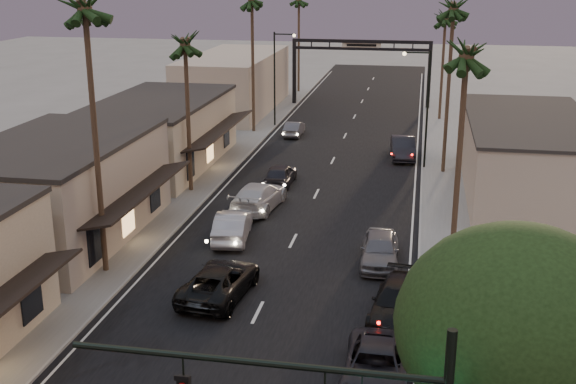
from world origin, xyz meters
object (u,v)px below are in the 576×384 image
at_px(palm_lc, 185,37).
at_px(palm_rb, 454,3).
at_px(streetlight_right, 424,100).
at_px(streetlight_left, 277,71).
at_px(palm_lb, 84,0).
at_px(oncoming_pickup, 220,281).
at_px(curbside_near, 376,367).
at_px(oncoming_silver, 233,225).
at_px(curbside_black, 398,302).
at_px(corner_tree, 520,336).
at_px(palm_rc, 446,14).
at_px(palm_ra, 467,47).
at_px(arch, 361,56).

xyz_separation_m(palm_lc, palm_rb, (17.20, 8.00, 1.95)).
relative_size(streetlight_right, streetlight_left, 1.00).
bearing_deg(palm_lb, oncoming_pickup, -14.59).
distance_m(streetlight_right, palm_rb, 7.35).
bearing_deg(curbside_near, oncoming_silver, 124.17).
height_order(palm_lc, curbside_black, palm_lc).
bearing_deg(palm_rb, corner_tree, -88.63).
relative_size(palm_lc, palm_rb, 0.86).
bearing_deg(corner_tree, palm_rc, 90.89).
bearing_deg(palm_rb, palm_ra, -90.00).
xyz_separation_m(oncoming_pickup, curbside_near, (7.72, -6.17, -0.06)).
bearing_deg(streetlight_right, arch, 105.47).
relative_size(palm_rc, oncoming_pickup, 2.17).
height_order(palm_rb, oncoming_silver, palm_rb).
bearing_deg(palm_rc, curbside_near, -93.44).
xyz_separation_m(streetlight_left, palm_rc, (15.52, 6.00, 5.14)).
xyz_separation_m(palm_rc, curbside_black, (-2.40, -44.36, -9.70)).
bearing_deg(streetlight_left, oncoming_pickup, -82.74).
height_order(arch, palm_ra, palm_ra).
bearing_deg(palm_ra, palm_lb, -173.37).
bearing_deg(oncoming_silver, palm_ra, 155.98).
distance_m(palm_lc, palm_rc, 32.86).
height_order(corner_tree, curbside_near, corner_tree).
height_order(palm_lc, oncoming_pickup, palm_lc).
height_order(palm_lc, palm_rc, same).
distance_m(corner_tree, palm_lb, 24.36).
distance_m(corner_tree, streetlight_right, 37.64).
bearing_deg(palm_rb, oncoming_silver, -126.38).
distance_m(corner_tree, curbside_black, 13.65).
relative_size(arch, streetlight_right, 1.69).
bearing_deg(oncoming_silver, palm_rb, -133.41).
xyz_separation_m(palm_rc, oncoming_silver, (-12.03, -36.33, -9.64)).
distance_m(corner_tree, streetlight_left, 53.15).
bearing_deg(corner_tree, streetlight_left, 107.97).
bearing_deg(curbside_near, curbside_black, 84.24).
relative_size(streetlight_right, oncoming_silver, 1.79).
xyz_separation_m(palm_rc, curbside_near, (-3.00, -49.86, -9.74)).
height_order(oncoming_silver, curbside_black, oncoming_silver).
height_order(palm_ra, oncoming_pickup, palm_ra).
relative_size(streetlight_right, curbside_near, 1.73).
height_order(streetlight_right, palm_lb, palm_lb).
relative_size(arch, palm_lb, 1.00).
relative_size(oncoming_silver, curbside_black, 0.94).
height_order(oncoming_pickup, curbside_near, oncoming_pickup).
distance_m(palm_rb, palm_rc, 20.09).
relative_size(palm_rb, curbside_black, 2.67).
distance_m(streetlight_right, oncoming_silver, 20.68).
xyz_separation_m(palm_lb, palm_ra, (17.20, 2.00, -1.94)).
xyz_separation_m(palm_lb, curbside_near, (14.20, -7.86, -12.66)).
height_order(corner_tree, palm_ra, palm_ra).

